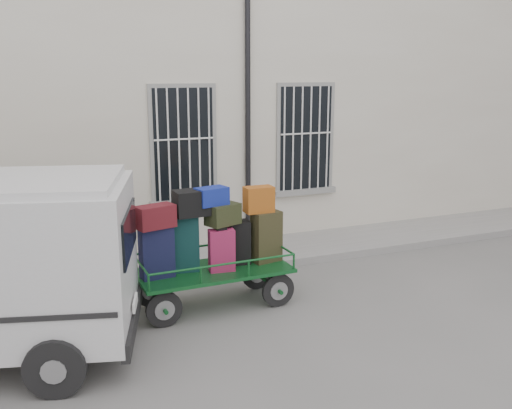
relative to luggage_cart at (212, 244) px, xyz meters
The scene contains 4 objects.
ground 1.29m from the luggage_cart, 13.63° to the right, with size 80.00×80.00×0.00m, color slate.
building 5.72m from the luggage_cart, 81.93° to the left, with size 24.00×5.15×6.00m.
sidewalk 2.36m from the luggage_cart, 69.53° to the left, with size 24.00×1.70×0.15m, color gray.
luggage_cart is the anchor object (origin of this frame).
Camera 1 is at (-3.38, -7.94, 3.66)m, focal length 40.00 mm.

